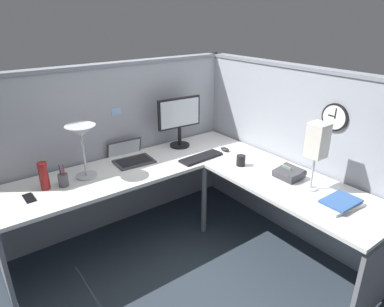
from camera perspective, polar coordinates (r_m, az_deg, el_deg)
ground_plane at (r=3.27m, az=1.49°, el=-14.99°), size 6.80×6.80×0.00m
cubicle_wall_back at (r=3.37m, az=-12.53°, el=1.19°), size 2.57×0.12×1.58m
cubicle_wall_right at (r=3.27m, az=16.63°, el=0.09°), size 0.12×2.37×1.58m
desk at (r=2.82m, az=-0.13°, el=-6.36°), size 2.35×2.15×0.73m
monitor at (r=3.38m, az=-2.11°, el=5.88°), size 0.46×0.20×0.50m
laptop at (r=3.22m, az=-10.34°, el=-0.47°), size 0.36×0.40×0.22m
keyboard at (r=3.18m, az=1.53°, el=-0.65°), size 0.44×0.17×0.02m
computer_mouse at (r=3.36m, az=5.51°, el=0.71°), size 0.06×0.10×0.03m
desk_lamp_dome at (r=2.83m, az=-17.98°, el=2.90°), size 0.24×0.24×0.44m
pen_cup at (r=2.85m, az=-20.68°, el=-4.11°), size 0.08×0.08×0.18m
cell_phone at (r=2.79m, az=-25.53°, el=-6.70°), size 0.07×0.15×0.01m
thermos_flask at (r=2.84m, az=-23.49°, el=-3.44°), size 0.07×0.07×0.22m
office_phone at (r=2.91m, az=15.94°, el=-3.29°), size 0.19×0.21×0.11m
book_stack at (r=2.64m, az=23.33°, el=-7.57°), size 0.31×0.25×0.04m
desk_lamp_paper at (r=2.66m, az=20.15°, el=1.78°), size 0.13×0.13×0.53m
coffee_mug at (r=3.05m, az=8.15°, el=-1.16°), size 0.08×0.08×0.10m
wall_clock at (r=2.90m, az=22.75°, el=5.61°), size 0.04×0.22×0.22m
pinned_note_leftmost at (r=3.22m, az=-12.51°, el=6.86°), size 0.10×0.00×0.06m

